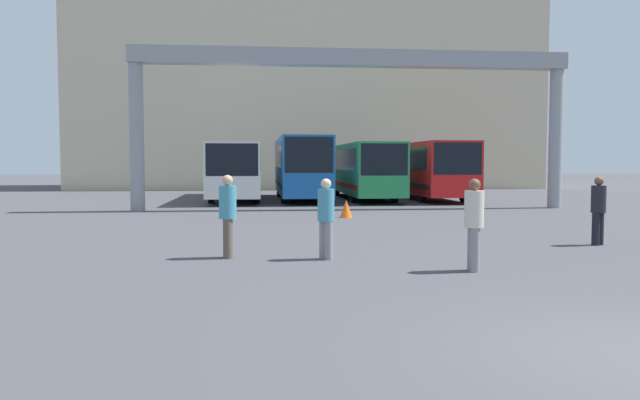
{
  "coord_description": "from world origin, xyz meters",
  "views": [
    {
      "loc": [
        -4.23,
        -6.0,
        2.08
      ],
      "look_at": [
        -1.26,
        22.66,
        0.3
      ],
      "focal_mm": 35.0,
      "sensor_mm": 36.0,
      "label": 1
    }
  ],
  "objects_px": {
    "pedestrian_mid_right": "(474,222)",
    "bus_slot_3": "(427,167)",
    "bus_slot_2": "(363,167)",
    "traffic_cone": "(346,209)",
    "pedestrian_mid_left": "(326,217)",
    "bus_slot_0": "(236,168)",
    "pedestrian_near_right": "(228,214)",
    "bus_slot_1": "(301,165)",
    "pedestrian_near_center": "(598,209)"
  },
  "relations": [
    {
      "from": "bus_slot_0",
      "to": "pedestrian_near_right",
      "type": "bearing_deg",
      "value": -88.75
    },
    {
      "from": "bus_slot_2",
      "to": "pedestrian_near_right",
      "type": "distance_m",
      "value": 22.01
    },
    {
      "from": "bus_slot_2",
      "to": "pedestrian_mid_right",
      "type": "xyz_separation_m",
      "value": [
        -1.89,
        -23.11,
        -0.82
      ]
    },
    {
      "from": "bus_slot_2",
      "to": "bus_slot_3",
      "type": "xyz_separation_m",
      "value": [
        3.53,
        -0.56,
        0.03
      ]
    },
    {
      "from": "pedestrian_near_center",
      "to": "pedestrian_near_right",
      "type": "distance_m",
      "value": 9.14
    },
    {
      "from": "bus_slot_0",
      "to": "bus_slot_1",
      "type": "relative_size",
      "value": 1.14
    },
    {
      "from": "pedestrian_near_right",
      "to": "pedestrian_mid_right",
      "type": "bearing_deg",
      "value": 67.88
    },
    {
      "from": "traffic_cone",
      "to": "bus_slot_0",
      "type": "bearing_deg",
      "value": 110.3
    },
    {
      "from": "bus_slot_1",
      "to": "pedestrian_near_right",
      "type": "relative_size",
      "value": 5.94
    },
    {
      "from": "bus_slot_2",
      "to": "pedestrian_mid_left",
      "type": "relative_size",
      "value": 6.77
    },
    {
      "from": "bus_slot_2",
      "to": "pedestrian_mid_left",
      "type": "height_order",
      "value": "bus_slot_2"
    },
    {
      "from": "bus_slot_0",
      "to": "pedestrian_mid_left",
      "type": "distance_m",
      "value": 21.78
    },
    {
      "from": "pedestrian_near_center",
      "to": "traffic_cone",
      "type": "distance_m",
      "value": 9.67
    },
    {
      "from": "pedestrian_mid_left",
      "to": "traffic_cone",
      "type": "xyz_separation_m",
      "value": [
        1.85,
        9.72,
        -0.58
      ]
    },
    {
      "from": "pedestrian_near_right",
      "to": "bus_slot_2",
      "type": "bearing_deg",
      "value": 164.74
    },
    {
      "from": "bus_slot_2",
      "to": "pedestrian_near_center",
      "type": "xyz_separation_m",
      "value": [
        2.47,
        -19.84,
        -0.84
      ]
    },
    {
      "from": "bus_slot_2",
      "to": "traffic_cone",
      "type": "relative_size",
      "value": 17.72
    },
    {
      "from": "pedestrian_mid_left",
      "to": "pedestrian_mid_right",
      "type": "distance_m",
      "value": 3.14
    },
    {
      "from": "bus_slot_1",
      "to": "pedestrian_mid_left",
      "type": "xyz_separation_m",
      "value": [
        -0.98,
        -20.89,
        -1.0
      ]
    },
    {
      "from": "bus_slot_1",
      "to": "traffic_cone",
      "type": "height_order",
      "value": "bus_slot_1"
    },
    {
      "from": "pedestrian_mid_right",
      "to": "bus_slot_3",
      "type": "bearing_deg",
      "value": 172.0
    },
    {
      "from": "traffic_cone",
      "to": "pedestrian_mid_right",
      "type": "bearing_deg",
      "value": -86.17
    },
    {
      "from": "bus_slot_1",
      "to": "bus_slot_3",
      "type": "relative_size",
      "value": 1.01
    },
    {
      "from": "bus_slot_0",
      "to": "bus_slot_1",
      "type": "distance_m",
      "value": 3.61
    },
    {
      "from": "bus_slot_0",
      "to": "bus_slot_2",
      "type": "height_order",
      "value": "bus_slot_2"
    },
    {
      "from": "bus_slot_0",
      "to": "bus_slot_3",
      "type": "xyz_separation_m",
      "value": [
        10.59,
        -0.78,
        0.05
      ]
    },
    {
      "from": "traffic_cone",
      "to": "pedestrian_mid_left",
      "type": "bearing_deg",
      "value": -100.79
    },
    {
      "from": "bus_slot_2",
      "to": "bus_slot_1",
      "type": "bearing_deg",
      "value": -171.97
    },
    {
      "from": "bus_slot_2",
      "to": "pedestrian_mid_left",
      "type": "xyz_separation_m",
      "value": [
        -4.51,
        -21.39,
        -0.84
      ]
    },
    {
      "from": "bus_slot_0",
      "to": "pedestrian_near_center",
      "type": "xyz_separation_m",
      "value": [
        9.53,
        -20.07,
        -0.83
      ]
    },
    {
      "from": "pedestrian_mid_left",
      "to": "bus_slot_2",
      "type": "bearing_deg",
      "value": 135.88
    },
    {
      "from": "bus_slot_0",
      "to": "bus_slot_3",
      "type": "height_order",
      "value": "bus_slot_3"
    },
    {
      "from": "pedestrian_mid_right",
      "to": "bus_slot_1",
      "type": "bearing_deg",
      "value": -170.35
    },
    {
      "from": "bus_slot_2",
      "to": "pedestrian_near_center",
      "type": "relative_size",
      "value": 6.83
    },
    {
      "from": "bus_slot_1",
      "to": "bus_slot_2",
      "type": "bearing_deg",
      "value": 8.03
    },
    {
      "from": "bus_slot_0",
      "to": "pedestrian_near_center",
      "type": "distance_m",
      "value": 22.23
    },
    {
      "from": "bus_slot_1",
      "to": "traffic_cone",
      "type": "xyz_separation_m",
      "value": [
        0.87,
        -11.17,
        -1.58
      ]
    },
    {
      "from": "pedestrian_near_center",
      "to": "pedestrian_near_right",
      "type": "relative_size",
      "value": 0.95
    },
    {
      "from": "bus_slot_1",
      "to": "pedestrian_near_right",
      "type": "height_order",
      "value": "bus_slot_1"
    },
    {
      "from": "pedestrian_mid_left",
      "to": "pedestrian_near_center",
      "type": "xyz_separation_m",
      "value": [
        6.99,
        1.55,
        -0.01
      ]
    },
    {
      "from": "pedestrian_near_center",
      "to": "bus_slot_1",
      "type": "bearing_deg",
      "value": -96.26
    },
    {
      "from": "traffic_cone",
      "to": "bus_slot_1",
      "type": "bearing_deg",
      "value": 94.46
    },
    {
      "from": "bus_slot_1",
      "to": "bus_slot_0",
      "type": "bearing_deg",
      "value": 168.42
    },
    {
      "from": "bus_slot_2",
      "to": "pedestrian_mid_right",
      "type": "relative_size",
      "value": 6.63
    },
    {
      "from": "pedestrian_near_center",
      "to": "bus_slot_0",
      "type": "bearing_deg",
      "value": -88.09
    },
    {
      "from": "bus_slot_0",
      "to": "bus_slot_2",
      "type": "bearing_deg",
      "value": -1.83
    },
    {
      "from": "bus_slot_1",
      "to": "pedestrian_near_right",
      "type": "distance_m",
      "value": 20.74
    },
    {
      "from": "pedestrian_near_right",
      "to": "traffic_cone",
      "type": "bearing_deg",
      "value": 159.3
    },
    {
      "from": "traffic_cone",
      "to": "pedestrian_near_right",
      "type": "bearing_deg",
      "value": -112.89
    },
    {
      "from": "bus_slot_1",
      "to": "pedestrian_near_center",
      "type": "xyz_separation_m",
      "value": [
        6.0,
        -19.35,
        -1.01
      ]
    }
  ]
}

